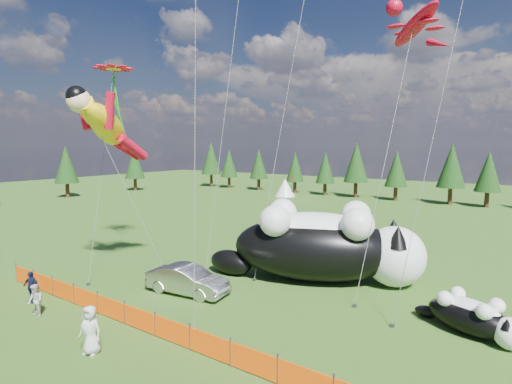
# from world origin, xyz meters

# --- Properties ---
(ground) EXTENTS (160.00, 160.00, 0.00)m
(ground) POSITION_xyz_m (0.00, 0.00, 0.00)
(ground) COLOR #143209
(ground) RESTS_ON ground
(safety_fence) EXTENTS (22.06, 0.06, 1.10)m
(safety_fence) POSITION_xyz_m (0.00, -3.00, 0.50)
(safety_fence) COLOR #262626
(safety_fence) RESTS_ON ground
(tree_line) EXTENTS (90.00, 4.00, 8.00)m
(tree_line) POSITION_xyz_m (0.00, 45.00, 4.00)
(tree_line) COLOR black
(tree_line) RESTS_ON ground
(festival_tents) EXTENTS (50.00, 3.20, 2.80)m
(festival_tents) POSITION_xyz_m (11.00, 40.00, 1.40)
(festival_tents) COLOR white
(festival_tents) RESTS_ON ground
(cat_large) EXTENTS (12.31, 7.81, 4.65)m
(cat_large) POSITION_xyz_m (3.83, 7.38, 2.21)
(cat_large) COLOR black
(cat_large) RESTS_ON ground
(cat_small) EXTENTS (4.54, 2.80, 1.71)m
(cat_small) POSITION_xyz_m (11.92, 4.71, 0.81)
(cat_small) COLOR black
(cat_small) RESTS_ON ground
(car) EXTENTS (4.77, 2.22, 1.51)m
(car) POSITION_xyz_m (-1.33, 1.31, 0.76)
(car) COLOR #ADAEB2
(car) RESTS_ON ground
(spectator_b) EXTENTS (0.81, 0.55, 1.55)m
(spectator_b) POSITION_xyz_m (-5.06, -4.87, 0.78)
(spectator_b) COLOR beige
(spectator_b) RESTS_ON ground
(spectator_c) EXTENTS (1.05, 0.76, 1.62)m
(spectator_c) POSITION_xyz_m (-7.03, -4.08, 0.81)
(spectator_c) COLOR #121832
(spectator_c) RESTS_ON ground
(spectator_e) EXTENTS (1.07, 0.86, 1.90)m
(spectator_e) POSITION_xyz_m (0.05, -5.35, 0.95)
(spectator_e) COLOR beige
(spectator_e) RESTS_ON ground
(superhero_kite) EXTENTS (7.13, 6.92, 11.79)m
(superhero_kite) POSITION_xyz_m (-7.06, 0.77, 9.07)
(superhero_kite) COLOR yellow
(superhero_kite) RESTS_ON ground
(gecko_kite) EXTENTS (6.62, 11.08, 17.18)m
(gecko_kite) POSITION_xyz_m (7.19, 12.38, 15.15)
(gecko_kite) COLOR red
(gecko_kite) RESTS_ON ground
(flower_kite) EXTENTS (5.01, 6.44, 14.11)m
(flower_kite) POSITION_xyz_m (-10.04, 3.56, 12.94)
(flower_kite) COLOR red
(flower_kite) RESTS_ON ground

